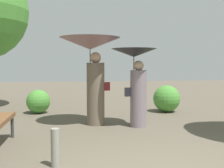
{
  "coord_description": "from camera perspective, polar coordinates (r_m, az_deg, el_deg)",
  "views": [
    {
      "loc": [
        -1.1,
        -3.1,
        1.43
      ],
      "look_at": [
        0.0,
        3.82,
        0.93
      ],
      "focal_mm": 43.61,
      "sensor_mm": 36.0,
      "label": 1
    }
  ],
  "objects": [
    {
      "name": "person_left",
      "position": [
        6.45,
        -4.23,
        5.1
      ],
      "size": [
        1.42,
        1.42,
        2.07
      ],
      "rotation": [
        0.0,
        0.0,
        1.56
      ],
      "color": "#6B5B4C",
      "rests_on": "ground"
    },
    {
      "name": "person_right",
      "position": [
        6.24,
        5.06,
        1.99
      ],
      "size": [
        1.03,
        1.03,
        1.79
      ],
      "rotation": [
        0.0,
        0.0,
        1.56
      ],
      "color": "gray",
      "rests_on": "ground"
    },
    {
      "name": "bush_path_left",
      "position": [
        8.41,
        11.38,
        -3.01
      ],
      "size": [
        0.81,
        0.81,
        0.81
      ],
      "primitive_type": "sphere",
      "color": "#4C9338",
      "rests_on": "ground"
    },
    {
      "name": "bush_path_right",
      "position": [
        8.31,
        -15.19,
        -3.56
      ],
      "size": [
        0.69,
        0.69,
        0.69
      ],
      "primitive_type": "sphere",
      "color": "#4C9338",
      "rests_on": "ground"
    },
    {
      "name": "path_marker_post",
      "position": [
        3.99,
        -11.82,
        -12.93
      ],
      "size": [
        0.12,
        0.12,
        0.54
      ],
      "primitive_type": "cylinder",
      "color": "gray",
      "rests_on": "ground"
    }
  ]
}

